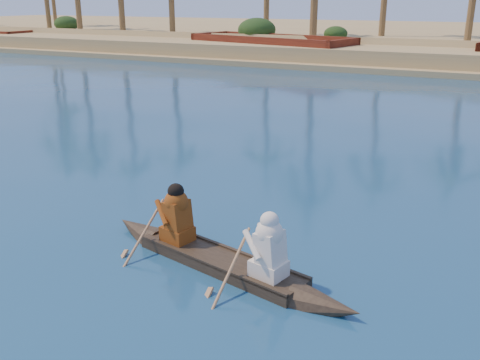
% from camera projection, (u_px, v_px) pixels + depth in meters
% --- Properties ---
extents(ground, '(160.00, 160.00, 0.00)m').
position_uv_depth(ground, '(47.00, 154.00, 15.98)').
color(ground, navy).
rests_on(ground, ground).
extents(sandy_embankment, '(150.00, 51.00, 1.50)m').
position_uv_depth(sandy_embankment, '(382.00, 38.00, 55.70)').
color(sandy_embankment, tan).
rests_on(sandy_embankment, ground).
extents(shrub_cluster, '(100.00, 6.00, 2.40)m').
position_uv_depth(shrub_cluster, '(341.00, 41.00, 42.39)').
color(shrub_cluster, black).
rests_on(shrub_cluster, ground).
extents(canoe, '(5.40, 1.97, 1.48)m').
position_uv_depth(canoe, '(220.00, 252.00, 9.16)').
color(canoe, '#3D3021').
rests_on(canoe, ground).
extents(barge_mid, '(13.34, 7.11, 2.12)m').
position_uv_depth(barge_mid, '(271.00, 50.00, 40.44)').
color(barge_mid, maroon).
rests_on(barge_mid, ground).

